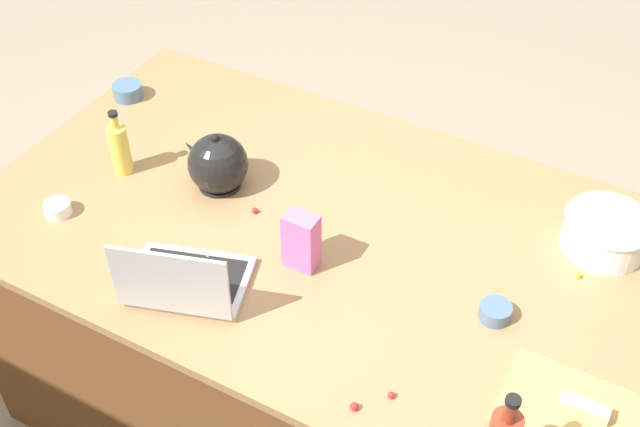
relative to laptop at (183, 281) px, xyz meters
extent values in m
plane|color=gray|center=(-0.19, -0.39, -0.95)|extent=(12.00, 12.00, 0.00)
cube|color=brown|center=(-0.19, -0.39, -0.51)|extent=(1.91, 1.11, 0.87)
cube|color=#9E754C|center=(-0.19, -0.39, -0.06)|extent=(1.97, 1.17, 0.03)
cube|color=#B7B7BC|center=(0.01, -0.04, -0.04)|extent=(0.36, 0.30, 0.02)
cube|color=black|center=(0.01, -0.05, -0.03)|extent=(0.31, 0.23, 0.00)
cube|color=#B7B7BC|center=(-0.02, 0.07, 0.07)|extent=(0.29, 0.10, 0.20)
cube|color=silver|center=(-0.02, 0.07, 0.07)|extent=(0.26, 0.08, 0.18)
cylinder|color=white|center=(-0.91, -0.69, 0.00)|extent=(0.23, 0.23, 0.10)
cylinder|color=black|center=(-0.91, -0.69, 0.01)|extent=(0.19, 0.19, 0.09)
torus|color=white|center=(-0.91, -0.69, 0.05)|extent=(0.24, 0.24, 0.01)
cylinder|color=maroon|center=(-0.88, 0.10, 0.18)|extent=(0.03, 0.03, 0.06)
cylinder|color=black|center=(-0.88, 0.10, 0.21)|extent=(0.03, 0.03, 0.01)
cylinder|color=#DBC64C|center=(0.46, -0.33, 0.03)|extent=(0.06, 0.06, 0.16)
cylinder|color=#DBC64C|center=(0.46, -0.33, 0.14)|extent=(0.02, 0.02, 0.05)
cylinder|color=black|center=(0.46, -0.33, 0.16)|extent=(0.03, 0.03, 0.01)
cylinder|color=black|center=(0.17, -0.41, -0.04)|extent=(0.13, 0.13, 0.01)
sphere|color=black|center=(0.17, -0.41, 0.03)|extent=(0.18, 0.18, 0.18)
cone|color=black|center=(0.25, -0.41, 0.05)|extent=(0.08, 0.03, 0.07)
sphere|color=black|center=(0.17, -0.41, 0.13)|extent=(0.02, 0.02, 0.02)
cube|color=tan|center=(-0.99, -0.12, -0.04)|extent=(0.33, 0.23, 0.02)
cube|color=#F4E58C|center=(-1.01, -0.12, -0.01)|extent=(0.11, 0.04, 0.04)
cylinder|color=slate|center=(-0.73, -0.31, -0.03)|extent=(0.08, 0.08, 0.04)
cylinder|color=white|center=(0.50, -0.08, -0.03)|extent=(0.08, 0.08, 0.04)
cylinder|color=slate|center=(0.71, -0.65, -0.02)|extent=(0.10, 0.10, 0.05)
cube|color=pink|center=(-0.21, -0.24, 0.04)|extent=(0.09, 0.06, 0.17)
sphere|color=red|center=(-0.61, 0.04, -0.04)|extent=(0.02, 0.02, 0.02)
sphere|color=orange|center=(0.01, -0.12, -0.04)|extent=(0.02, 0.02, 0.02)
sphere|color=yellow|center=(-0.89, -0.55, -0.04)|extent=(0.01, 0.01, 0.01)
sphere|color=yellow|center=(-0.86, -0.64, -0.04)|extent=(0.01, 0.01, 0.01)
sphere|color=red|center=(-0.55, 0.11, -0.04)|extent=(0.02, 0.02, 0.02)
sphere|color=orange|center=(-0.90, -0.81, -0.04)|extent=(0.02, 0.02, 0.02)
sphere|color=green|center=(0.30, -0.59, -0.04)|extent=(0.02, 0.02, 0.02)
sphere|color=red|center=(0.01, -0.35, -0.04)|extent=(0.02, 0.02, 0.02)
camera|label=1|loc=(-0.98, 1.07, 1.50)|focal=44.87mm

